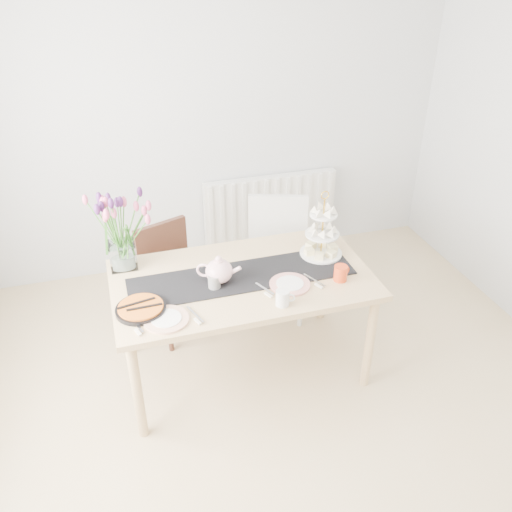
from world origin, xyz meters
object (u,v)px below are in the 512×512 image
object	(u,v)px
teapot	(219,271)
chair_brown	(171,271)
plate_right	(290,284)
cake_stand	(322,239)
tulip_vase	(117,220)
mug_white	(283,298)
chair_white	(277,247)
mug_grey	(214,282)
dining_table	(242,287)
radiator	(270,208)
plate_left	(166,319)
mug_orange	(341,273)
cream_jug	(322,237)
tart_tin	(141,309)

from	to	relation	value
teapot	chair_brown	bearing A→B (deg)	132.80
plate_right	teapot	bearing A→B (deg)	159.52
chair_brown	cake_stand	distance (m)	1.14
tulip_vase	mug_white	distance (m)	1.12
chair_brown	chair_white	distance (m)	0.82
teapot	mug_grey	xyz separation A→B (m)	(-0.04, -0.05, -0.04)
dining_table	plate_right	world-z (taller)	plate_right
teapot	cake_stand	bearing A→B (deg)	33.90
chair_white	mug_white	distance (m)	1.06
radiator	cake_stand	world-z (taller)	cake_stand
radiator	mug_white	bearing A→B (deg)	-105.97
chair_brown	plate_left	size ratio (longest dim) A/B	3.23
chair_white	mug_orange	size ratio (longest dim) A/B	9.15
chair_brown	teapot	size ratio (longest dim) A/B	3.08
tulip_vase	teapot	size ratio (longest dim) A/B	2.30
dining_table	mug_grey	size ratio (longest dim) A/B	18.04
tulip_vase	dining_table	bearing A→B (deg)	-26.23
plate_left	tulip_vase	bearing A→B (deg)	105.28
cake_stand	cream_jug	distance (m)	0.17
mug_grey	dining_table	bearing A→B (deg)	9.78
mug_orange	plate_left	bearing A→B (deg)	163.20
mug_orange	cream_jug	bearing A→B (deg)	59.82
chair_brown	chair_white	world-z (taller)	chair_white
radiator	tulip_vase	world-z (taller)	tulip_vase
chair_white	cream_jug	xyz separation A→B (m)	(0.19, -0.39, 0.27)
teapot	tulip_vase	bearing A→B (deg)	170.30
teapot	mug_grey	size ratio (longest dim) A/B	2.99
mug_orange	cake_stand	bearing A→B (deg)	68.20
dining_table	tart_tin	bearing A→B (deg)	-165.20
dining_table	chair_white	bearing A→B (deg)	54.56
teapot	mug_grey	bearing A→B (deg)	-107.49
tulip_vase	plate_left	xyz separation A→B (m)	(0.17, -0.63, -0.33)
mug_white	cream_jug	bearing A→B (deg)	67.35
radiator	dining_table	world-z (taller)	same
chair_white	mug_white	bearing A→B (deg)	-88.53
cake_stand	teapot	xyz separation A→B (m)	(-0.72, -0.13, -0.03)
radiator	cake_stand	size ratio (longest dim) A/B	2.94
tulip_vase	cream_jug	xyz separation A→B (m)	(1.33, -0.09, -0.28)
radiator	chair_brown	bearing A→B (deg)	-141.44
cake_stand	mug_orange	size ratio (longest dim) A/B	4.13
tart_tin	plate_right	size ratio (longest dim) A/B	1.15
chair_white	cake_stand	size ratio (longest dim) A/B	2.22
mug_white	plate_left	xyz separation A→B (m)	(-0.66, 0.05, -0.04)
radiator	mug_orange	size ratio (longest dim) A/B	12.12
plate_right	radiator	bearing A→B (deg)	75.95
radiator	mug_orange	xyz separation A→B (m)	(-0.09, -1.65, 0.35)
teapot	plate_left	world-z (taller)	teapot
teapot	tart_tin	distance (m)	0.52
radiator	cake_stand	distance (m)	1.40
tulip_vase	chair_white	bearing A→B (deg)	14.37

